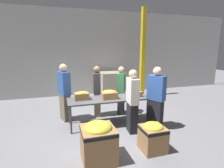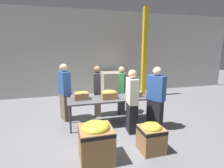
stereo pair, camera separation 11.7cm
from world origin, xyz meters
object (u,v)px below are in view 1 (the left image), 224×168
donation_bin_0 (98,141)px  donation_bin_1 (153,136)px  pallet_stack_0 (110,85)px  sorting_table (108,100)px  volunteer_1 (132,102)px  banana_box_0 (82,95)px  volunteer_0 (97,91)px  volunteer_3 (156,99)px  support_pillar (143,54)px  banana_box_1 (109,94)px  volunteer_4 (121,91)px  banana_box_2 (134,93)px  volunteer_2 (65,93)px

donation_bin_0 → donation_bin_1: 1.23m
pallet_stack_0 → sorting_table: bearing=-107.6°
volunteer_1 → donation_bin_1: bearing=-169.8°
banana_box_0 → volunteer_0: 0.90m
volunteer_3 → donation_bin_0: 2.15m
donation_bin_1 → pallet_stack_0: pallet_stack_0 is taller
sorting_table → support_pillar: 3.64m
banana_box_0 → volunteer_0: bearing=48.3°
sorting_table → volunteer_3: volunteer_3 is taller
banana_box_1 → volunteer_3: volunteer_3 is taller
volunteer_4 → support_pillar: bearing=164.1°
banana_box_2 → donation_bin_0: (-1.49, -1.61, -0.47)m
donation_bin_0 → pallet_stack_0: 4.81m
volunteer_3 → volunteer_4: size_ratio=1.07×
donation_bin_0 → donation_bin_1: size_ratio=1.27×
volunteer_3 → volunteer_0: bearing=14.2°
volunteer_1 → support_pillar: bearing=-24.4°
volunteer_4 → banana_box_1: bearing=-13.3°
sorting_table → banana_box_2: (0.81, -0.04, 0.16)m
volunteer_0 → banana_box_1: bearing=25.0°
volunteer_0 → pallet_stack_0: bearing=165.0°
volunteer_0 → volunteer_2: size_ratio=0.94×
pallet_stack_0 → support_pillar: bearing=-15.2°
volunteer_0 → pallet_stack_0: 2.41m
donation_bin_1 → donation_bin_0: bearing=180.0°
banana_box_0 → banana_box_2: (1.58, -0.12, -0.01)m
banana_box_2 → donation_bin_1: 1.73m
pallet_stack_0 → banana_box_2: bearing=-91.9°
donation_bin_0 → donation_bin_1: bearing=0.0°
volunteer_2 → donation_bin_0: bearing=-6.5°
banana_box_0 → volunteer_1: bearing=-31.5°
volunteer_2 → support_pillar: size_ratio=0.45×
volunteer_1 → volunteer_2: 2.16m
banana_box_1 → donation_bin_1: 1.78m
volunteer_1 → volunteer_3: size_ratio=0.97×
banana_box_1 → banana_box_2: banana_box_1 is taller
banana_box_2 → volunteer_3: bearing=-59.0°
sorting_table → volunteer_4: size_ratio=1.43×
volunteer_0 → volunteer_3: bearing=55.8°
banana_box_0 → banana_box_2: banana_box_0 is taller
volunteer_0 → pallet_stack_0: size_ratio=1.45×
banana_box_0 → volunteer_0: volunteer_0 is taller
volunteer_0 → support_pillar: (2.51, 1.75, 1.17)m
banana_box_0 → donation_bin_1: 2.25m
banana_box_1 → support_pillar: size_ratio=0.11×
volunteer_2 → volunteer_4: size_ratio=1.09×
sorting_table → donation_bin_1: size_ratio=3.60×
volunteer_0 → support_pillar: support_pillar is taller
volunteer_3 → pallet_stack_0: (-0.28, 3.55, -0.30)m
volunteer_0 → volunteer_4: volunteer_0 is taller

